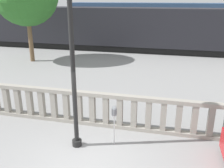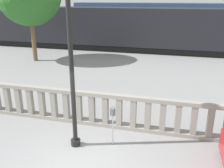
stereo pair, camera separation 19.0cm
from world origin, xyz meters
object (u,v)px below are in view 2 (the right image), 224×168
parking_meter (113,114)px  train_near (124,28)px  lamppost (69,31)px  train_far (204,22)px

parking_meter → train_near: train_near is taller
lamppost → train_far: bearing=76.3°
parking_meter → lamppost: bearing=-162.5°
lamppost → train_near: bearing=96.6°
train_far → train_near: bearing=-136.5°
lamppost → train_near: (-1.76, 15.32, -1.75)m
parking_meter → train_far: 22.18m
parking_meter → train_far: train_far is taller
lamppost → parking_meter: size_ratio=4.40×
parking_meter → train_near: size_ratio=0.05×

